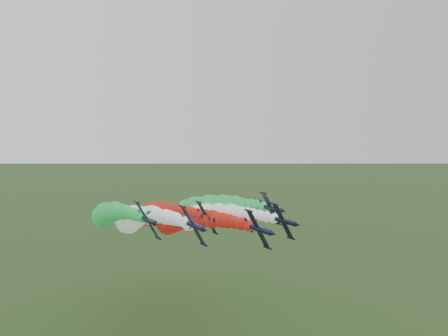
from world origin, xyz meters
The scene contains 6 objects.
jet_lead centered at (14.13, 38.05, 34.61)m, with size 14.39×77.41×19.71m.
jet_inner_left centered at (1.52, 44.72, 35.48)m, with size 14.66×77.68×19.98m.
jet_inner_right centered at (24.18, 43.54, 34.43)m, with size 14.77×77.79×20.09m.
jet_outer_left centered at (-5.22, 52.36, 36.10)m, with size 14.02×77.04×19.34m.
jet_outer_right centered at (29.20, 54.06, 35.59)m, with size 14.50×77.52×19.82m.
jet_trail centered at (13.14, 58.87, 33.91)m, with size 14.01×77.03×19.33m.
Camera 1 is at (-42.25, -87.53, 61.20)m, focal length 35.00 mm.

